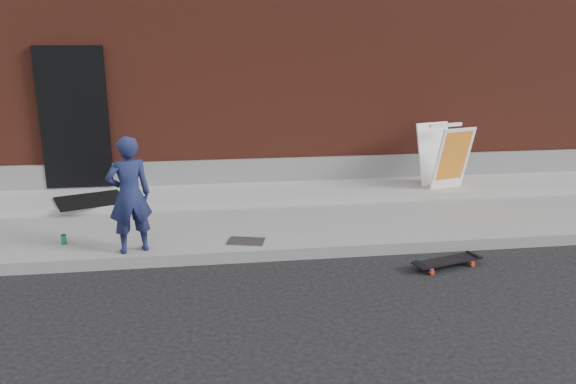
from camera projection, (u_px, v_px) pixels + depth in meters
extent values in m
plane|color=black|center=(254.00, 262.00, 6.82)|extent=(80.00, 80.00, 0.00)
cube|color=slate|center=(245.00, 219.00, 8.23)|extent=(20.00, 3.00, 0.15)
cube|color=#979792|center=(242.00, 194.00, 9.05)|extent=(20.00, 1.20, 0.10)
cube|color=maroon|center=(227.00, 44.00, 12.83)|extent=(20.00, 8.00, 5.00)
cube|color=slate|center=(239.00, 171.00, 9.53)|extent=(20.00, 0.10, 0.40)
cube|color=black|center=(74.00, 118.00, 8.92)|extent=(1.05, 0.12, 2.25)
imported|color=#192048|center=(129.00, 195.00, 6.59)|extent=(0.60, 0.49, 1.41)
cylinder|color=#BA3013|center=(462.00, 259.00, 6.86)|extent=(0.07, 0.05, 0.06)
cylinder|color=#BA3013|center=(472.00, 264.00, 6.69)|extent=(0.07, 0.05, 0.06)
cylinder|color=#BA3013|center=(422.00, 266.00, 6.63)|extent=(0.07, 0.05, 0.06)
cylinder|color=#BA3013|center=(432.00, 272.00, 6.46)|extent=(0.07, 0.05, 0.06)
cube|color=silver|center=(467.00, 258.00, 6.76)|extent=(0.10, 0.19, 0.02)
cube|color=silver|center=(427.00, 266.00, 6.53)|extent=(0.10, 0.19, 0.02)
cube|color=black|center=(448.00, 261.00, 6.64)|extent=(0.89, 0.44, 0.02)
cube|color=white|center=(453.00, 159.00, 9.02)|extent=(0.68, 0.44, 1.02)
cube|color=white|center=(435.00, 153.00, 9.42)|extent=(0.68, 0.44, 1.02)
cube|color=yellow|center=(454.00, 162.00, 9.01)|extent=(0.56, 0.35, 0.81)
cube|color=white|center=(446.00, 125.00, 9.09)|extent=(0.62, 0.22, 0.05)
cylinder|color=#1C8E47|center=(64.00, 239.00, 6.99)|extent=(0.08, 0.08, 0.12)
cube|color=black|center=(91.00, 200.00, 8.49)|extent=(1.18, 1.08, 0.03)
cube|color=#4A4A4F|center=(246.00, 241.00, 7.08)|extent=(0.51, 0.39, 0.01)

